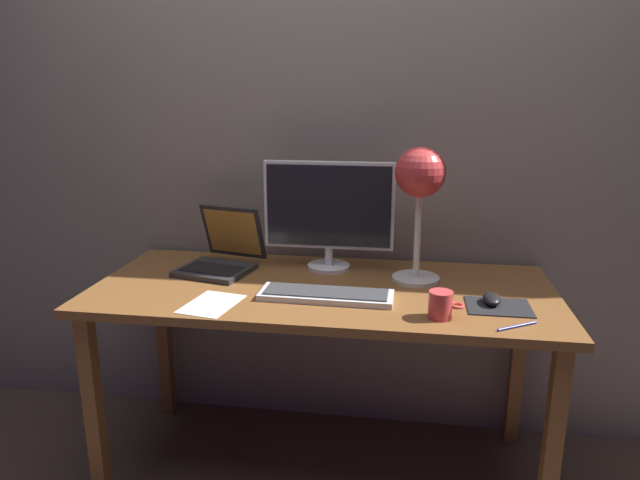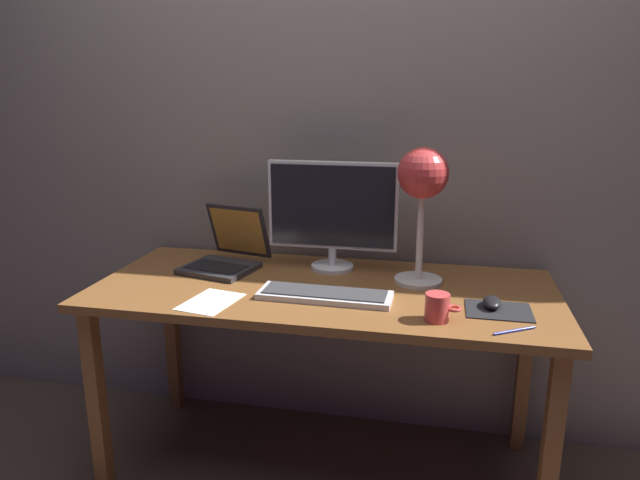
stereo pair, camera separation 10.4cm
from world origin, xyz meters
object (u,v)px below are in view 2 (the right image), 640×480
at_px(desk_lamp, 423,183).
at_px(pen, 514,331).
at_px(laptop, 228,250).
at_px(mouse, 492,302).
at_px(monitor, 333,210).
at_px(coffee_mug, 438,307).
at_px(keyboard_main, 325,295).

bearing_deg(desk_lamp, pen, -52.61).
bearing_deg(laptop, mouse, -14.28).
bearing_deg(laptop, monitor, 7.05).
bearing_deg(pen, desk_lamp, 127.39).
height_order(monitor, laptop, monitor).
distance_m(laptop, desk_lamp, 0.79).
xyz_separation_m(mouse, pen, (0.05, -0.17, -0.02)).
bearing_deg(coffee_mug, desk_lamp, 101.89).
relative_size(keyboard_main, pen, 3.16).
relative_size(monitor, mouse, 5.08).
relative_size(monitor, coffee_mug, 4.51).
bearing_deg(keyboard_main, desk_lamp, 37.35).
relative_size(laptop, pen, 2.44).
relative_size(coffee_mug, pen, 0.77).
bearing_deg(coffee_mug, keyboard_main, 162.73).
bearing_deg(laptop, desk_lamp, -3.39).
bearing_deg(mouse, keyboard_main, -177.69).
distance_m(laptop, mouse, 1.00).
xyz_separation_m(keyboard_main, laptop, (-0.44, 0.27, 0.05)).
bearing_deg(keyboard_main, laptop, 148.41).
height_order(keyboard_main, coffee_mug, coffee_mug).
bearing_deg(mouse, pen, -74.04).
xyz_separation_m(keyboard_main, coffee_mug, (0.37, -0.11, 0.03)).
bearing_deg(keyboard_main, monitor, 96.35).
bearing_deg(monitor, desk_lamp, -15.71).
height_order(mouse, pen, mouse).
xyz_separation_m(desk_lamp, mouse, (0.24, -0.20, -0.34)).
height_order(desk_lamp, coffee_mug, desk_lamp).
xyz_separation_m(laptop, coffee_mug, (0.80, -0.38, -0.02)).
distance_m(keyboard_main, coffee_mug, 0.38).
distance_m(desk_lamp, coffee_mug, 0.47).
relative_size(mouse, pen, 0.69).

